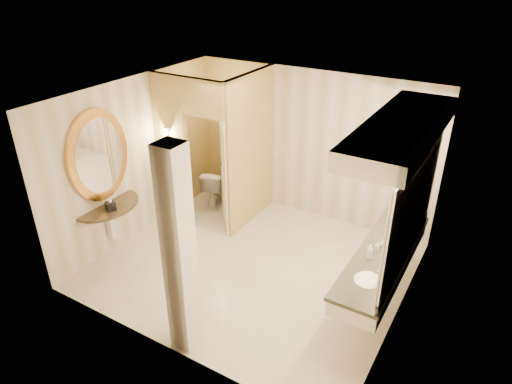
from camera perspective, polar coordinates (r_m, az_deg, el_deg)
floor at (r=7.31m, az=-0.38°, el=-9.15°), size 4.50×4.50×0.00m
ceiling at (r=6.10m, az=-0.46°, el=11.67°), size 4.50×4.50×0.00m
wall_back at (r=8.22m, az=6.85°, el=5.78°), size 4.50×0.02×2.70m
wall_front at (r=5.24m, az=-11.92°, el=-8.30°), size 4.50×0.02×2.70m
wall_left at (r=7.89m, az=-14.58°, el=4.12°), size 0.02×4.00×2.70m
wall_right at (r=5.91m, az=18.69°, el=-4.81°), size 0.02×4.00×2.70m
toilet_closet at (r=7.88m, az=-3.87°, el=5.21°), size 1.50×1.55×2.70m
wall_sconce at (r=7.83m, az=-11.00°, el=7.33°), size 0.14×0.14×0.42m
vanity at (r=5.91m, az=16.84°, el=-1.34°), size 0.75×2.62×2.09m
console_shelf at (r=7.37m, az=-18.74°, el=1.82°), size 1.12×1.12×2.01m
pillar at (r=5.29m, az=-9.60°, el=-7.63°), size 0.29×0.29×2.70m
tissue_box at (r=7.35m, az=-17.71°, el=-1.68°), size 0.18×0.18×0.14m
toilet at (r=8.91m, az=-5.03°, el=0.69°), size 0.58×0.79×0.72m
soap_bottle_a at (r=6.30m, az=14.92°, el=-6.55°), size 0.06×0.07×0.12m
soap_bottle_b at (r=6.39m, az=15.57°, el=-6.18°), size 0.11×0.11×0.10m
soap_bottle_c at (r=6.07m, az=14.06°, el=-7.26°), size 0.10×0.10×0.22m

